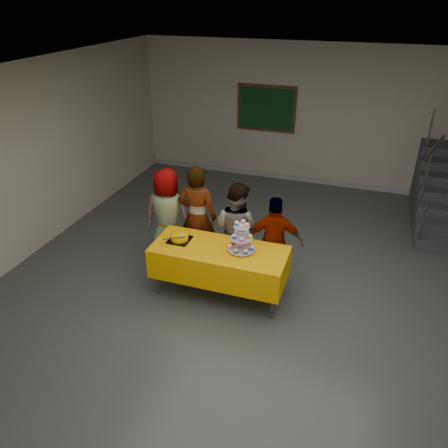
{
  "coord_description": "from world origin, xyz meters",
  "views": [
    {
      "loc": [
        1.04,
        -4.39,
        3.93
      ],
      "look_at": [
        -0.67,
        0.62,
        1.05
      ],
      "focal_mm": 35.0,
      "sensor_mm": 36.0,
      "label": 1
    }
  ],
  "objects_px": {
    "bake_table": "(219,261)",
    "schoolchild_c": "(236,229)",
    "schoolchild_a": "(168,215)",
    "schoolchild_d": "(275,242)",
    "bear_cake": "(180,237)",
    "noticeboard": "(266,109)",
    "schoolchild_b": "(197,217)",
    "cupcake_stand": "(242,240)"
  },
  "relations": [
    {
      "from": "schoolchild_a",
      "to": "schoolchild_c",
      "type": "xyz_separation_m",
      "value": [
        1.14,
        -0.03,
        -0.03
      ]
    },
    {
      "from": "schoolchild_b",
      "to": "schoolchild_d",
      "type": "xyz_separation_m",
      "value": [
        1.24,
        -0.12,
        -0.13
      ]
    },
    {
      "from": "schoolchild_c",
      "to": "schoolchild_d",
      "type": "height_order",
      "value": "schoolchild_c"
    },
    {
      "from": "cupcake_stand",
      "to": "schoolchild_b",
      "type": "height_order",
      "value": "schoolchild_b"
    },
    {
      "from": "schoolchild_c",
      "to": "noticeboard",
      "type": "distance_m",
      "value": 4.03
    },
    {
      "from": "noticeboard",
      "to": "schoolchild_d",
      "type": "bearing_deg",
      "value": -73.8
    },
    {
      "from": "bake_table",
      "to": "noticeboard",
      "type": "distance_m",
      "value": 4.69
    },
    {
      "from": "schoolchild_b",
      "to": "noticeboard",
      "type": "distance_m",
      "value": 3.96
    },
    {
      "from": "schoolchild_b",
      "to": "noticeboard",
      "type": "relative_size",
      "value": 1.28
    },
    {
      "from": "schoolchild_c",
      "to": "schoolchild_d",
      "type": "bearing_deg",
      "value": -171.34
    },
    {
      "from": "schoolchild_b",
      "to": "schoolchild_c",
      "type": "relative_size",
      "value": 1.12
    },
    {
      "from": "cupcake_stand",
      "to": "bear_cake",
      "type": "xyz_separation_m",
      "value": [
        -0.91,
        -0.02,
        -0.11
      ]
    },
    {
      "from": "bear_cake",
      "to": "schoolchild_d",
      "type": "xyz_separation_m",
      "value": [
        1.26,
        0.5,
        -0.13
      ]
    },
    {
      "from": "cupcake_stand",
      "to": "bear_cake",
      "type": "bearing_deg",
      "value": -178.57
    },
    {
      "from": "bear_cake",
      "to": "schoolchild_b",
      "type": "relative_size",
      "value": 0.22
    },
    {
      "from": "cupcake_stand",
      "to": "schoolchild_c",
      "type": "height_order",
      "value": "schoolchild_c"
    },
    {
      "from": "schoolchild_d",
      "to": "cupcake_stand",
      "type": "bearing_deg",
      "value": 42.8
    },
    {
      "from": "bake_table",
      "to": "schoolchild_c",
      "type": "xyz_separation_m",
      "value": [
        0.05,
        0.64,
        0.19
      ]
    },
    {
      "from": "schoolchild_b",
      "to": "schoolchild_a",
      "type": "bearing_deg",
      "value": -6.45
    },
    {
      "from": "schoolchild_c",
      "to": "bake_table",
      "type": "bearing_deg",
      "value": 105.04
    },
    {
      "from": "bear_cake",
      "to": "noticeboard",
      "type": "relative_size",
      "value": 0.28
    },
    {
      "from": "schoolchild_a",
      "to": "schoolchild_d",
      "type": "distance_m",
      "value": 1.76
    },
    {
      "from": "schoolchild_d",
      "to": "bake_table",
      "type": "bearing_deg",
      "value": 28.09
    },
    {
      "from": "schoolchild_c",
      "to": "noticeboard",
      "type": "relative_size",
      "value": 1.15
    },
    {
      "from": "schoolchild_d",
      "to": "schoolchild_a",
      "type": "bearing_deg",
      "value": -15.27
    },
    {
      "from": "bear_cake",
      "to": "noticeboard",
      "type": "distance_m",
      "value": 4.58
    },
    {
      "from": "schoolchild_a",
      "to": "noticeboard",
      "type": "distance_m",
      "value": 4.0
    },
    {
      "from": "bake_table",
      "to": "schoolchild_c",
      "type": "relative_size",
      "value": 1.26
    },
    {
      "from": "bake_table",
      "to": "bear_cake",
      "type": "bearing_deg",
      "value": 177.61
    },
    {
      "from": "cupcake_stand",
      "to": "schoolchild_a",
      "type": "xyz_separation_m",
      "value": [
        -1.4,
        0.62,
        -0.17
      ]
    },
    {
      "from": "bake_table",
      "to": "schoolchild_a",
      "type": "relative_size",
      "value": 1.22
    },
    {
      "from": "cupcake_stand",
      "to": "schoolchild_c",
      "type": "relative_size",
      "value": 0.3
    },
    {
      "from": "cupcake_stand",
      "to": "bear_cake",
      "type": "height_order",
      "value": "cupcake_stand"
    },
    {
      "from": "schoolchild_c",
      "to": "noticeboard",
      "type": "bearing_deg",
      "value": -62.77
    },
    {
      "from": "cupcake_stand",
      "to": "schoolchild_c",
      "type": "distance_m",
      "value": 0.68
    },
    {
      "from": "schoolchild_a",
      "to": "noticeboard",
      "type": "height_order",
      "value": "noticeboard"
    },
    {
      "from": "bear_cake",
      "to": "schoolchild_b",
      "type": "distance_m",
      "value": 0.63
    },
    {
      "from": "bake_table",
      "to": "schoolchild_c",
      "type": "bearing_deg",
      "value": 85.89
    },
    {
      "from": "cupcake_stand",
      "to": "bear_cake",
      "type": "relative_size",
      "value": 1.24
    },
    {
      "from": "schoolchild_b",
      "to": "schoolchild_d",
      "type": "distance_m",
      "value": 1.26
    },
    {
      "from": "bake_table",
      "to": "bear_cake",
      "type": "distance_m",
      "value": 0.66
    },
    {
      "from": "bear_cake",
      "to": "schoolchild_c",
      "type": "xyz_separation_m",
      "value": [
        0.65,
        0.62,
        -0.08
      ]
    }
  ]
}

